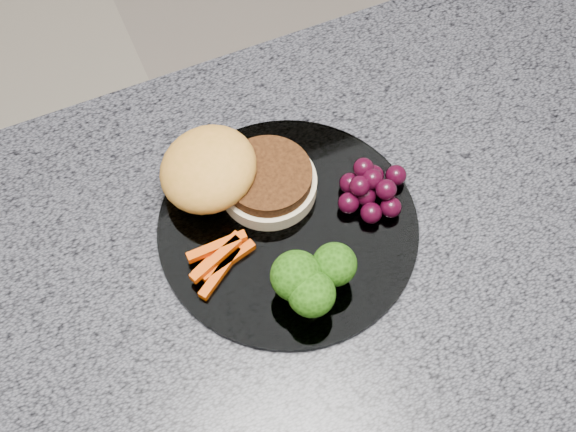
# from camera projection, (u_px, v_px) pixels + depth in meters

# --- Properties ---
(island_cabinet) EXTENTS (1.20, 0.60, 0.86)m
(island_cabinet) POSITION_uv_depth(u_px,v_px,m) (334.00, 405.00, 1.19)
(island_cabinet) COLOR #57311E
(island_cabinet) RESTS_ON ground
(countertop) EXTENTS (1.20, 0.60, 0.04)m
(countertop) POSITION_uv_depth(u_px,v_px,m) (357.00, 274.00, 0.80)
(countertop) COLOR #484952
(countertop) RESTS_ON island_cabinet
(plate) EXTENTS (0.26, 0.26, 0.01)m
(plate) POSITION_uv_depth(u_px,v_px,m) (288.00, 227.00, 0.80)
(plate) COLOR white
(plate) RESTS_ON countertop
(burger) EXTENTS (0.17, 0.15, 0.05)m
(burger) POSITION_uv_depth(u_px,v_px,m) (230.00, 176.00, 0.80)
(burger) COLOR #CDB890
(burger) RESTS_ON plate
(carrot_sticks) EXTENTS (0.07, 0.06, 0.02)m
(carrot_sticks) POSITION_uv_depth(u_px,v_px,m) (220.00, 259.00, 0.77)
(carrot_sticks) COLOR #CA4103
(carrot_sticks) RESTS_ON plate
(broccoli) EXTENTS (0.08, 0.07, 0.06)m
(broccoli) POSITION_uv_depth(u_px,v_px,m) (312.00, 279.00, 0.73)
(broccoli) COLOR #51832F
(broccoli) RESTS_ON plate
(grape_bunch) EXTENTS (0.08, 0.07, 0.04)m
(grape_bunch) POSITION_uv_depth(u_px,v_px,m) (372.00, 189.00, 0.80)
(grape_bunch) COLOR black
(grape_bunch) RESTS_ON plate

